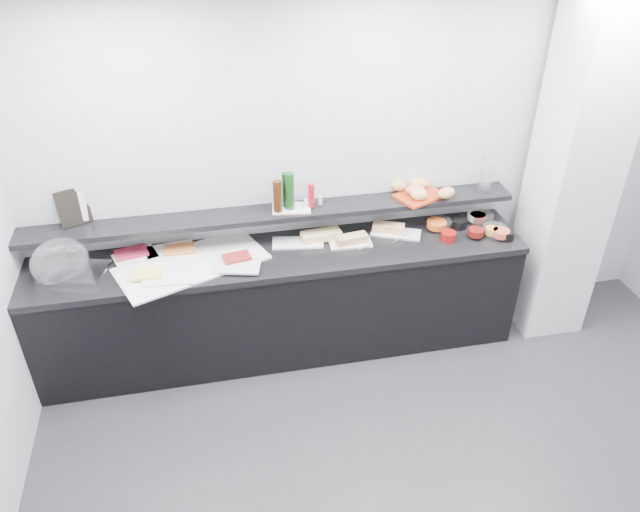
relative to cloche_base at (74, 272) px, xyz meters
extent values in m
cube|color=#B9BBC1|center=(2.12, 0.30, 0.43)|extent=(5.00, 0.02, 2.70)
plane|color=white|center=(2.12, -1.70, 1.78)|extent=(5.00, 5.00, 0.00)
cube|color=silver|center=(3.62, -0.05, 0.43)|extent=(0.50, 0.50, 2.70)
cube|color=black|center=(1.42, 0.00, -0.50)|extent=(3.60, 0.60, 0.85)
cube|color=black|center=(1.42, 0.00, -0.05)|extent=(3.62, 0.62, 0.05)
cube|color=black|center=(1.42, 0.17, 0.21)|extent=(3.60, 0.25, 0.04)
cube|color=#BABCC2|center=(0.00, 0.00, 0.00)|extent=(0.49, 0.39, 0.04)
ellipsoid|color=white|center=(-0.07, -0.01, 0.11)|extent=(0.45, 0.39, 0.34)
cube|color=white|center=(0.79, -0.03, -0.01)|extent=(1.13, 0.83, 0.01)
cube|color=white|center=(0.40, 0.12, 0.00)|extent=(0.34, 0.28, 0.01)
cube|color=maroon|center=(0.38, 0.14, 0.02)|extent=(0.25, 0.19, 0.02)
cube|color=white|center=(0.65, 0.13, 0.00)|extent=(0.36, 0.27, 0.01)
cube|color=#D0692A|center=(0.72, 0.12, 0.02)|extent=(0.21, 0.14, 0.02)
cube|color=white|center=(0.64, -0.17, 0.00)|extent=(0.36, 0.26, 0.01)
cube|color=#F1EB5E|center=(0.50, -0.15, 0.02)|extent=(0.21, 0.14, 0.02)
cube|color=silver|center=(1.11, -0.14, 0.00)|extent=(0.36, 0.28, 0.01)
cube|color=maroon|center=(1.11, -0.06, 0.02)|extent=(0.21, 0.15, 0.02)
cube|color=white|center=(1.57, 0.09, -0.01)|extent=(0.39, 0.21, 0.01)
cube|color=#DEBF74|center=(1.75, 0.10, 0.02)|extent=(0.31, 0.15, 0.06)
cylinder|color=silver|center=(1.62, 0.06, 0.00)|extent=(0.16, 0.02, 0.01)
cube|color=silver|center=(1.95, 0.00, -0.01)|extent=(0.32, 0.15, 0.01)
cube|color=tan|center=(1.96, 0.00, 0.02)|extent=(0.24, 0.12, 0.06)
cylinder|color=silver|center=(2.05, -0.07, 0.00)|extent=(0.14, 0.10, 0.01)
cube|color=silver|center=(2.33, 0.08, -0.01)|extent=(0.41, 0.30, 0.01)
cube|color=#E7AE79|center=(2.27, 0.11, 0.02)|extent=(0.25, 0.18, 0.06)
cylinder|color=silver|center=(2.33, -0.01, 0.00)|extent=(0.14, 0.09, 0.01)
cylinder|color=silver|center=(2.68, 0.09, 0.02)|extent=(0.22, 0.22, 0.07)
cylinder|color=#CF541C|center=(2.65, 0.08, 0.03)|extent=(0.20, 0.20, 0.05)
cylinder|color=black|center=(2.83, 0.08, 0.02)|extent=(0.16, 0.16, 0.07)
cylinder|color=#63200E|center=(3.00, 0.12, 0.03)|extent=(0.14, 0.14, 0.05)
cylinder|color=white|center=(3.03, 0.12, 0.02)|extent=(0.19, 0.19, 0.07)
cylinder|color=white|center=(2.99, 0.13, 0.03)|extent=(0.18, 0.18, 0.05)
cylinder|color=maroon|center=(2.68, -0.08, 0.02)|extent=(0.13, 0.13, 0.07)
cylinder|color=#59110C|center=(2.90, -0.09, 0.03)|extent=(0.13, 0.13, 0.05)
cylinder|color=white|center=(3.05, -0.08, 0.02)|extent=(0.18, 0.18, 0.07)
cylinder|color=#CB4B31|center=(3.08, -0.14, 0.03)|extent=(0.13, 0.13, 0.05)
cylinder|color=black|center=(3.11, -0.15, 0.02)|extent=(0.14, 0.14, 0.07)
cylinder|color=orange|center=(3.02, -0.09, 0.03)|extent=(0.09, 0.09, 0.05)
cube|color=black|center=(0.04, 0.27, 0.36)|extent=(0.22, 0.15, 0.26)
cube|color=beige|center=(0.03, 0.28, 0.36)|extent=(0.19, 0.06, 0.22)
cube|color=white|center=(1.55, 0.18, 0.24)|extent=(0.30, 0.21, 0.01)
cylinder|color=#0E340E|center=(1.51, 0.21, 0.37)|extent=(0.06, 0.06, 0.26)
cylinder|color=#351A09|center=(1.44, 0.15, 0.36)|extent=(0.08, 0.08, 0.24)
cylinder|color=#113E15|center=(1.54, 0.17, 0.38)|extent=(0.07, 0.07, 0.28)
cylinder|color=red|center=(1.69, 0.17, 0.33)|extent=(0.05, 0.05, 0.18)
cylinder|color=white|center=(1.65, 0.16, 0.28)|extent=(0.03, 0.03, 0.07)
cylinder|color=silver|center=(1.76, 0.18, 0.28)|extent=(0.04, 0.04, 0.07)
cube|color=#B33113|center=(2.52, 0.17, 0.24)|extent=(0.42, 0.37, 0.02)
ellipsoid|color=#B29244|center=(2.39, 0.26, 0.29)|extent=(0.12, 0.09, 0.08)
ellipsoid|color=tan|center=(2.54, 0.27, 0.29)|extent=(0.16, 0.12, 0.08)
ellipsoid|color=tan|center=(2.49, 0.12, 0.29)|extent=(0.12, 0.08, 0.08)
ellipsoid|color=tan|center=(2.49, 0.09, 0.29)|extent=(0.13, 0.09, 0.08)
ellipsoid|color=#BA9547|center=(2.70, 0.08, 0.29)|extent=(0.17, 0.14, 0.08)
ellipsoid|color=#B07143|center=(2.48, 0.18, 0.29)|extent=(0.15, 0.10, 0.08)
cylinder|color=silver|center=(3.03, 0.16, 0.38)|extent=(0.13, 0.13, 0.30)
camera|label=1|loc=(0.96, -3.76, 2.46)|focal=35.00mm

